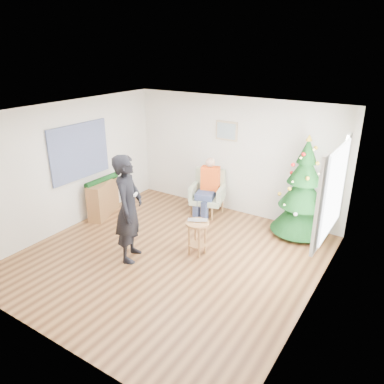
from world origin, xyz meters
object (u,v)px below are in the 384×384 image
Objects in this scene: christmas_tree at (303,192)px; console at (103,198)px; armchair at (208,198)px; standing_man at (129,209)px; stool at (197,238)px.

christmas_tree reaches higher than console.
standing_man is (-0.17, -2.43, 0.61)m from armchair.
christmas_tree is 2.10× the size of armchair.
christmas_tree is at bearing 53.16° from stool.
standing_man is at bearing -51.11° from console.
armchair is at bearing 114.58° from stool.
christmas_tree reaches higher than armchair.
standing_man is at bearing -131.97° from christmas_tree.
console is (-1.75, 1.07, -0.57)m from standing_man.
standing_man is (-0.94, -0.75, 0.64)m from stool.
armchair is at bearing -27.94° from standing_man.
armchair is 0.99× the size of console.
standing_man is at bearing -141.48° from stool.
stool is (-1.33, -1.77, -0.60)m from christmas_tree.
armchair reaches higher than stool.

